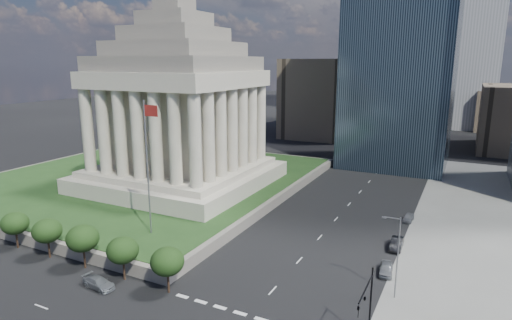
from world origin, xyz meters
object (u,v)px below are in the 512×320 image
Objects in this scene: flagpole at (148,161)px; suv_grey at (99,283)px; traffic_signal_ne at (367,303)px; parked_sedan_near at (386,269)px; war_memorial at (178,91)px; parked_sedan_far at (408,218)px; street_lamp_north at (396,253)px; parked_sedan_mid at (397,244)px.

flagpole is 4.30× the size of suv_grey.
parked_sedan_near is (-1.00, 16.86, -4.54)m from traffic_signal_ne.
war_memorial is 50.14m from parked_sedan_far.
street_lamp_north is 2.40× the size of parked_sedan_near.
flagpole reaches higher than street_lamp_north.
street_lamp_north is at bearing 1.63° from flagpole.
suv_grey is (14.66, -37.00, -20.73)m from war_memorial.
war_memorial is 8.20× the size of parked_sedan_mid.
parked_sedan_near is (45.50, -17.44, -20.69)m from war_memorial.
street_lamp_north is 27.21m from parked_sedan_far.
flagpole is 4.80× the size of parked_sedan_near.
traffic_signal_ne is at bearing -94.19° from street_lamp_north.
war_memorial is at bearing 151.26° from parked_sedan_near.
parked_sedan_near is at bearing 11.13° from flagpole.
parked_sedan_mid is 12.55m from parked_sedan_far.
street_lamp_north reaches higher than parked_sedan_far.
traffic_signal_ne is (34.33, -10.30, -7.86)m from flagpole.
parked_sedan_far is at bearing 91.51° from traffic_signal_ne.
war_memorial reaches higher than street_lamp_north.
street_lamp_north is at bearing -60.29° from suv_grey.
traffic_signal_ne reaches higher than parked_sedan_near.
war_memorial reaches higher than suv_grey.
suv_grey is at bearing -68.39° from war_memorial.
street_lamp_north is 2.15× the size of suv_grey.
street_lamp_north is at bearing -82.61° from parked_sedan_far.
suv_grey is at bearing -175.16° from traffic_signal_ne.
traffic_signal_ne is 38.28m from parked_sedan_far.
parked_sedan_mid is at bearing -11.02° from war_memorial.
traffic_signal_ne is at bearing -36.42° from war_memorial.
street_lamp_north reaches higher than traffic_signal_ne.
street_lamp_north is (47.33, -23.00, -15.74)m from war_memorial.
street_lamp_north reaches higher than parked_sedan_near.
parked_sedan_mid is 1.23× the size of parked_sedan_far.
street_lamp_north is at bearing -79.56° from parked_sedan_near.
war_memorial is 28.16m from flagpole.
street_lamp_north reaches higher than suv_grey.
traffic_signal_ne is 1.68× the size of parked_sedan_mid.
traffic_signal_ne is 1.72× the size of suv_grey.
traffic_signal_ne is (46.50, -34.30, -16.15)m from war_memorial.
parked_sedan_mid is at bearing 82.24° from parked_sedan_near.
war_memorial is 10.12× the size of parked_sedan_far.
parked_sedan_near is at bearing -20.97° from war_memorial.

